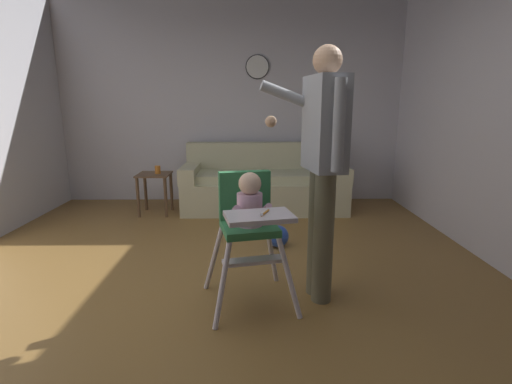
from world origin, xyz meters
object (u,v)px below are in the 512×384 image
Objects in this scene: adult_standing at (323,162)px; wall_clock at (257,67)px; side_table at (155,184)px; couch at (265,184)px; sippy_cup at (158,170)px; toy_ball at (278,236)px; high_chair at (249,214)px.

adult_standing is 3.05m from wall_clock.
adult_standing is 3.34× the size of side_table.
side_table is (-1.41, -0.24, 0.05)m from couch.
couch reaches higher than sippy_cup.
couch is 1.45m from toy_ball.
couch is at bearing 93.11° from toy_ball.
side_table is at bearing -151.39° from wall_clock.
wall_clock is (1.26, 0.72, 1.30)m from sippy_cup.
couch reaches higher than side_table.
high_chair is at bearing -62.81° from sippy_cup.
adult_standing reaches higher than side_table.
sippy_cup is at bearing 0.00° from side_table.
high_chair is (-0.20, -2.50, 0.32)m from couch.
wall_clock is at bearing 95.13° from toy_ball.
toy_ball is at bearing -84.87° from wall_clock.
sippy_cup is (-1.16, 2.26, -0.08)m from high_chair.
wall_clock is (1.31, 0.72, 1.49)m from side_table.
high_chair is 3.22m from wall_clock.
sippy_cup is at bearing -61.87° from adult_standing.
sippy_cup is (-1.36, -0.24, 0.24)m from couch.
adult_standing is 17.39× the size of sippy_cup.
wall_clock is at bearing -91.36° from adult_standing.
wall_clock reaches higher than adult_standing.
adult_standing is at bearing 86.65° from high_chair.
high_chair reaches higher than side_table.
toy_ball is 1.92m from side_table.
adult_standing is 1.34m from toy_ball.
adult_standing is at bearing -51.94° from side_table.
side_table is 2.11m from wall_clock.
wall_clock is at bearing -168.90° from couch.
wall_clock is (-0.17, 1.91, 1.76)m from toy_ball.
high_chair is 2.58m from side_table.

